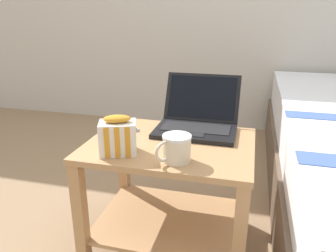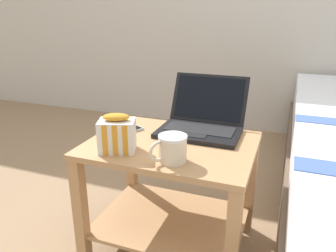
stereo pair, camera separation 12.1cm
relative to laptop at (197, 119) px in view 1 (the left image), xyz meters
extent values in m
plane|color=#937556|center=(-0.08, -0.17, -0.52)|extent=(8.00, 8.00, 0.00)
cube|color=tan|center=(-0.08, -0.17, -0.06)|extent=(0.64, 0.49, 0.02)
cube|color=tan|center=(-0.08, -0.17, -0.40)|extent=(0.60, 0.45, 0.02)
cube|color=tan|center=(-0.37, -0.39, -0.29)|extent=(0.04, 0.04, 0.46)
cube|color=tan|center=(0.22, -0.39, -0.29)|extent=(0.04, 0.04, 0.46)
cube|color=tan|center=(-0.37, 0.04, -0.29)|extent=(0.04, 0.04, 0.46)
cube|color=tan|center=(0.22, 0.04, -0.29)|extent=(0.04, 0.04, 0.46)
cube|color=black|center=(0.00, -0.05, -0.04)|extent=(0.33, 0.22, 0.02)
cube|color=#232326|center=(0.00, -0.04, -0.02)|extent=(0.28, 0.12, 0.00)
cube|color=#232326|center=(0.00, -0.11, -0.02)|extent=(0.09, 0.05, 0.00)
cube|color=black|center=(0.00, 0.11, 0.07)|extent=(0.33, 0.11, 0.20)
cube|color=black|center=(0.00, 0.10, 0.07)|extent=(0.30, 0.09, 0.17)
cube|color=yellow|center=(-0.01, 0.12, 0.08)|extent=(0.03, 0.01, 0.02)
cube|color=black|center=(0.03, 0.13, 0.10)|extent=(0.04, 0.02, 0.04)
cube|color=green|center=(0.10, 0.11, 0.06)|extent=(0.04, 0.01, 0.03)
cylinder|color=beige|center=(-0.01, -0.33, 0.00)|extent=(0.10, 0.10, 0.09)
cylinder|color=silver|center=(-0.01, -0.33, 0.04)|extent=(0.10, 0.10, 0.01)
cylinder|color=black|center=(-0.01, -0.33, 0.03)|extent=(0.09, 0.09, 0.01)
torus|color=beige|center=(-0.05, -0.37, 0.00)|extent=(0.05, 0.06, 0.07)
cube|color=white|center=(-0.23, -0.32, 0.01)|extent=(0.15, 0.13, 0.12)
cube|color=orange|center=(-0.25, -0.37, 0.01)|extent=(0.02, 0.01, 0.11)
cube|color=orange|center=(-0.21, -0.36, 0.01)|extent=(0.02, 0.01, 0.11)
cube|color=orange|center=(-0.18, -0.35, 0.01)|extent=(0.02, 0.01, 0.11)
ellipsoid|color=orange|center=(-0.23, -0.32, 0.09)|extent=(0.11, 0.08, 0.03)
cube|color=#B7BABC|center=(-0.30, -0.13, -0.04)|extent=(0.14, 0.17, 0.01)
cube|color=black|center=(-0.30, -0.13, -0.03)|extent=(0.12, 0.15, 0.00)
camera|label=1|loc=(0.21, -1.31, 0.44)|focal=35.00mm
camera|label=2|loc=(0.33, -1.28, 0.44)|focal=35.00mm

